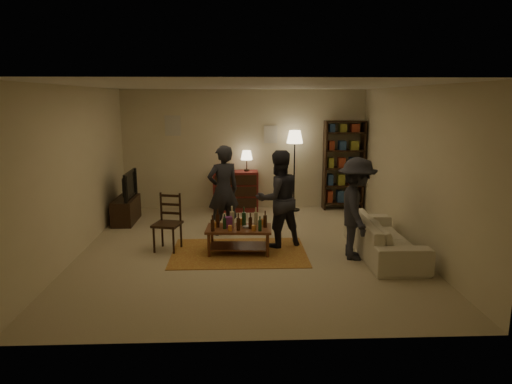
{
  "coord_description": "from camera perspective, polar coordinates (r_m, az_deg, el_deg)",
  "views": [
    {
      "loc": [
        -0.15,
        -7.38,
        2.51
      ],
      "look_at": [
        0.15,
        0.1,
        0.96
      ],
      "focal_mm": 32.0,
      "sensor_mm": 36.0,
      "label": 1
    }
  ],
  "objects": [
    {
      "name": "dining_chair",
      "position": [
        7.77,
        -10.89,
        -3.45
      ],
      "size": [
        0.51,
        0.51,
        0.97
      ],
      "rotation": [
        0.0,
        0.0,
        -0.25
      ],
      "color": "black",
      "rests_on": "ground"
    },
    {
      "name": "person_left",
      "position": [
        8.44,
        -4.11,
        0.21
      ],
      "size": [
        0.72,
        0.61,
        1.67
      ],
      "primitive_type": "imported",
      "rotation": [
        0.0,
        0.0,
        3.55
      ],
      "color": "#212228",
      "rests_on": "ground"
    },
    {
      "name": "rug",
      "position": [
        7.6,
        -2.14,
        -7.56
      ],
      "size": [
        2.2,
        1.5,
        0.01
      ],
      "primitive_type": "cube",
      "color": "#9D4822",
      "rests_on": "ground"
    },
    {
      "name": "coffee_table",
      "position": [
        7.48,
        -2.18,
        -4.79
      ],
      "size": [
        1.09,
        0.64,
        0.77
      ],
      "rotation": [
        0.0,
        0.0,
        -0.06
      ],
      "color": "#5F2C1B",
      "rests_on": "ground"
    },
    {
      "name": "person_right",
      "position": [
        7.75,
        2.78,
        -0.85
      ],
      "size": [
        0.98,
        0.88,
        1.66
      ],
      "primitive_type": "imported",
      "rotation": [
        0.0,
        0.0,
        3.51
      ],
      "color": "#27272F",
      "rests_on": "ground"
    },
    {
      "name": "dresser",
      "position": [
        10.3,
        -2.5,
        0.28
      ],
      "size": [
        1.0,
        0.5,
        1.36
      ],
      "color": "maroon",
      "rests_on": "ground"
    },
    {
      "name": "floor",
      "position": [
        7.8,
        -1.09,
        -7.09
      ],
      "size": [
        6.0,
        6.0,
        0.0
      ],
      "primitive_type": "plane",
      "color": "#C6B793",
      "rests_on": "ground"
    },
    {
      "name": "bookshelf",
      "position": [
        10.54,
        10.86,
        3.43
      ],
      "size": [
        0.9,
        0.34,
        2.02
      ],
      "color": "black",
      "rests_on": "ground"
    },
    {
      "name": "person_by_sofa",
      "position": [
        7.31,
        12.42,
        -2.05
      ],
      "size": [
        0.71,
        1.1,
        1.62
      ],
      "primitive_type": "imported",
      "rotation": [
        0.0,
        0.0,
        1.46
      ],
      "color": "#26262E",
      "rests_on": "ground"
    },
    {
      "name": "room_shell",
      "position": [
        10.4,
        -5.11,
        7.8
      ],
      "size": [
        6.0,
        6.0,
        6.0
      ],
      "color": "beige",
      "rests_on": "ground"
    },
    {
      "name": "sofa",
      "position": [
        7.69,
        15.66,
        -5.43
      ],
      "size": [
        0.81,
        2.08,
        0.61
      ],
      "primitive_type": "imported",
      "rotation": [
        0.0,
        0.0,
        1.57
      ],
      "color": "beige",
      "rests_on": "ground"
    },
    {
      "name": "tv_stand",
      "position": [
        9.7,
        -15.94,
        -1.43
      ],
      "size": [
        0.4,
        1.0,
        1.06
      ],
      "color": "black",
      "rests_on": "ground"
    },
    {
      "name": "floor_lamp",
      "position": [
        10.16,
        4.86,
        6.17
      ],
      "size": [
        0.36,
        0.36,
        1.81
      ],
      "color": "black",
      "rests_on": "ground"
    }
  ]
}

